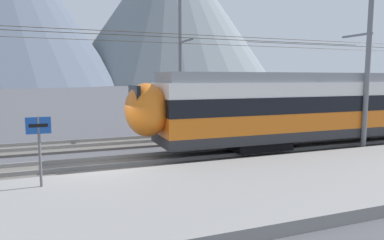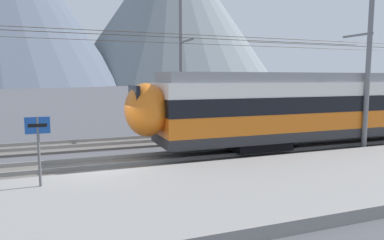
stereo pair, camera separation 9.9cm
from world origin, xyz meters
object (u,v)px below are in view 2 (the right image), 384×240
catenary_mast_far_side (182,66)px  platform_sign (38,136)px  train_near_platform (369,104)px  catenary_mast_mid (366,73)px

catenary_mast_far_side → platform_sign: bearing=-129.2°
platform_sign → train_near_platform: bearing=10.8°
catenary_mast_mid → platform_sign: bearing=-173.2°
train_near_platform → catenary_mast_far_side: 10.92m
train_near_platform → platform_sign: 16.66m
catenary_mast_mid → train_near_platform: bearing=37.1°
catenary_mast_far_side → platform_sign: size_ratio=23.32×
catenary_mast_far_side → platform_sign: catenary_mast_far_side is taller
catenary_mast_mid → platform_sign: (-14.50, -1.72, -1.94)m
catenary_mast_far_side → train_near_platform: bearing=-37.4°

